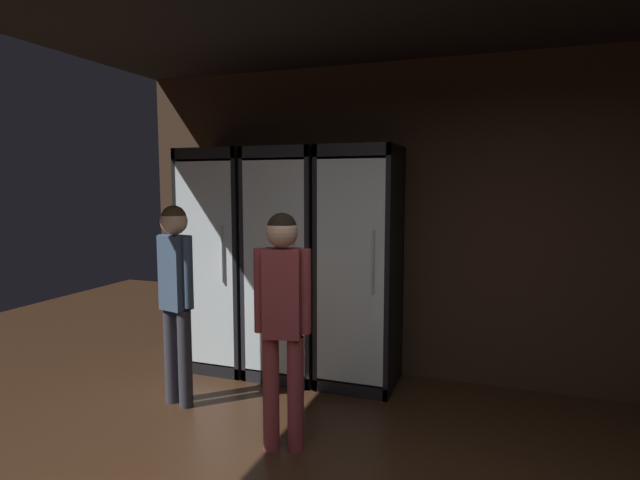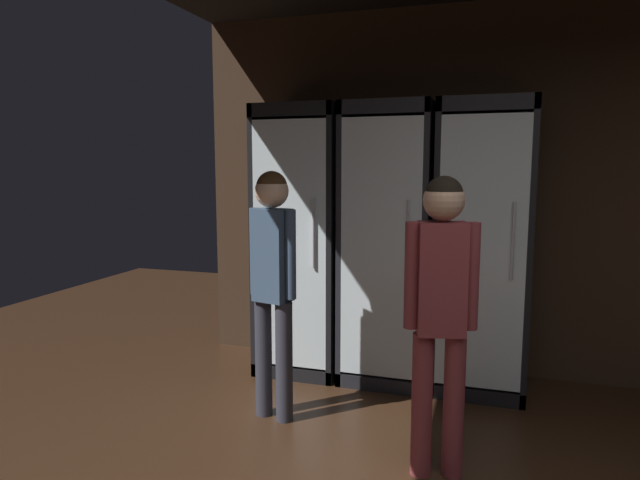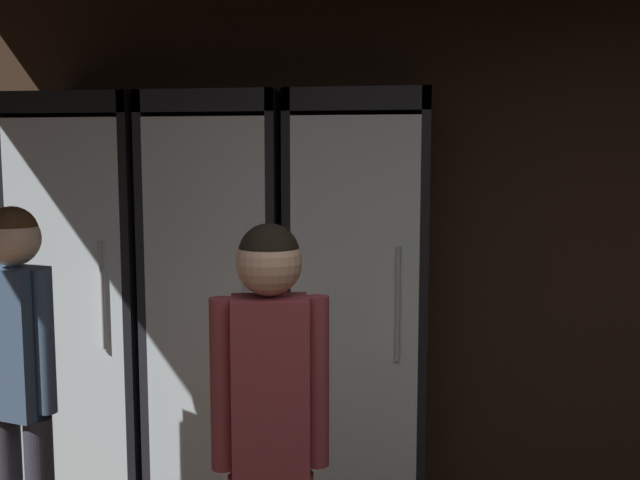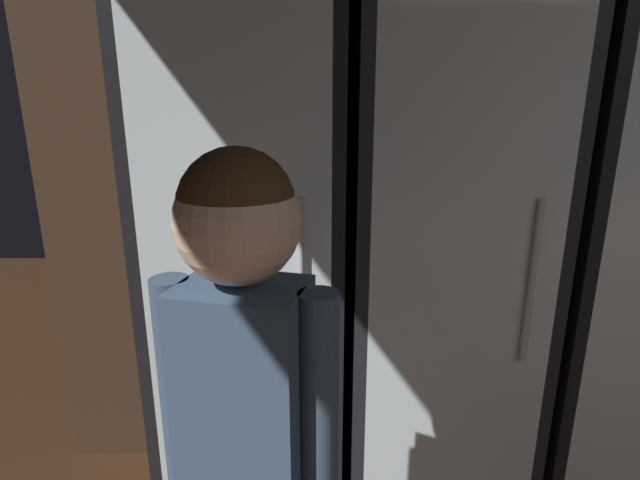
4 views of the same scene
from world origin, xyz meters
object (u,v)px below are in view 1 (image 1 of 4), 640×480
at_px(cooler_center, 361,269).
at_px(shopper_far, 283,307).
at_px(cooler_left, 290,265).
at_px(shopper_near, 176,284).
at_px(cooler_far_left, 225,261).

relative_size(cooler_center, shopper_far, 1.32).
relative_size(cooler_left, shopper_near, 1.30).
relative_size(cooler_far_left, cooler_center, 1.00).
xyz_separation_m(cooler_center, shopper_near, (-1.23, -0.94, -0.04)).
xyz_separation_m(cooler_far_left, shopper_near, (0.11, -0.94, -0.04)).
xyz_separation_m(cooler_far_left, shopper_far, (1.18, -1.30, -0.05)).
height_order(cooler_center, shopper_far, cooler_center).
height_order(cooler_left, shopper_far, cooler_left).
xyz_separation_m(cooler_far_left, cooler_center, (1.35, -0.00, 0.00)).
relative_size(cooler_far_left, cooler_left, 1.00).
relative_size(shopper_near, shopper_far, 1.01).
relative_size(cooler_left, cooler_center, 1.00).
bearing_deg(shopper_far, cooler_left, 111.15).
xyz_separation_m(cooler_far_left, cooler_left, (0.67, -0.00, 0.00)).
distance_m(cooler_far_left, cooler_left, 0.67).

